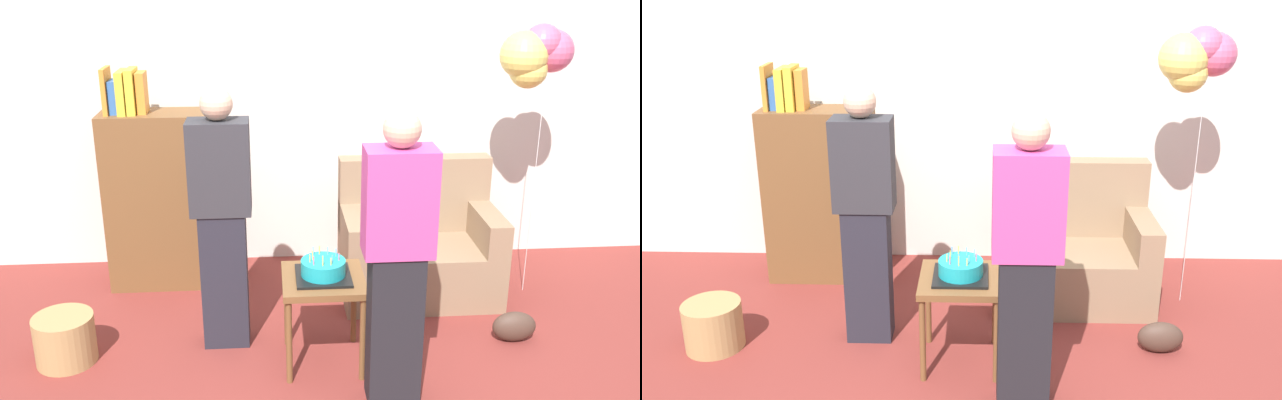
{
  "view_description": "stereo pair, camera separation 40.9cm",
  "coord_description": "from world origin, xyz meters",
  "views": [
    {
      "loc": [
        -0.34,
        -3.15,
        2.32
      ],
      "look_at": [
        -0.05,
        0.69,
        0.95
      ],
      "focal_mm": 38.45,
      "sensor_mm": 36.0,
      "label": 1
    },
    {
      "loc": [
        0.07,
        -3.16,
        2.32
      ],
      "look_at": [
        -0.05,
        0.69,
        0.95
      ],
      "focal_mm": 38.45,
      "sensor_mm": 36.0,
      "label": 2
    }
  ],
  "objects": [
    {
      "name": "person_blowing_candles",
      "position": [
        -0.64,
        0.72,
        0.83
      ],
      "size": [
        0.36,
        0.22,
        1.63
      ],
      "rotation": [
        0.0,
        0.0,
        -0.32
      ],
      "color": "#23232D",
      "rests_on": "ground_plane"
    },
    {
      "name": "birthday_cake",
      "position": [
        -0.05,
        0.44,
        0.61
      ],
      "size": [
        0.32,
        0.32,
        0.17
      ],
      "color": "black",
      "rests_on": "side_table"
    },
    {
      "name": "side_table",
      "position": [
        -0.05,
        0.44,
        0.48
      ],
      "size": [
        0.48,
        0.48,
        0.56
      ],
      "color": "brown",
      "rests_on": "ground_plane"
    },
    {
      "name": "handbag",
      "position": [
        1.18,
        0.58,
        0.1
      ],
      "size": [
        0.28,
        0.14,
        0.2
      ],
      "primitive_type": "ellipsoid",
      "color": "#473328",
      "rests_on": "ground_plane"
    },
    {
      "name": "couch",
      "position": [
        0.71,
        1.33,
        0.34
      ],
      "size": [
        1.1,
        0.7,
        0.96
      ],
      "color": "#8C7054",
      "rests_on": "ground_plane"
    },
    {
      "name": "wicker_basket",
      "position": [
        -1.6,
        0.55,
        0.15
      ],
      "size": [
        0.36,
        0.36,
        0.3
      ],
      "primitive_type": "cylinder",
      "color": "#A88451",
      "rests_on": "ground_plane"
    },
    {
      "name": "bookshelf",
      "position": [
        -1.13,
        1.61,
        0.68
      ],
      "size": [
        0.8,
        0.36,
        1.61
      ],
      "color": "brown",
      "rests_on": "ground_plane"
    },
    {
      "name": "balloon_bunch",
      "position": [
        1.44,
        1.34,
        1.71
      ],
      "size": [
        0.51,
        0.34,
        1.91
      ],
      "color": "silver",
      "rests_on": "ground_plane"
    },
    {
      "name": "person_holding_cake",
      "position": [
        0.3,
        0.04,
        0.83
      ],
      "size": [
        0.36,
        0.22,
        1.63
      ],
      "rotation": [
        0.0,
        0.0,
        3.28
      ],
      "color": "black",
      "rests_on": "ground_plane"
    },
    {
      "name": "wall_back",
      "position": [
        0.0,
        2.05,
        1.35
      ],
      "size": [
        6.0,
        0.1,
        2.7
      ],
      "primitive_type": "cube",
      "color": "silver",
      "rests_on": "ground_plane"
    }
  ]
}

